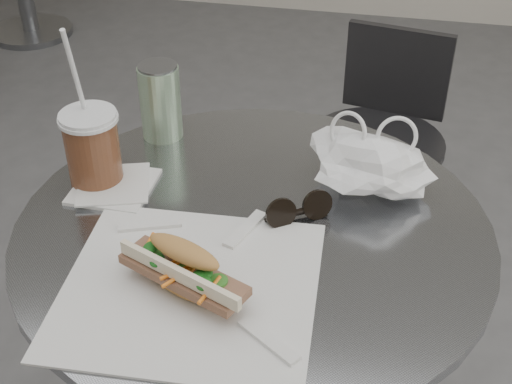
% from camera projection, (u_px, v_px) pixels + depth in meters
% --- Properties ---
extents(cafe_table, '(0.76, 0.76, 0.74)m').
position_uv_depth(cafe_table, '(254.00, 344.00, 1.29)').
color(cafe_table, slate).
rests_on(cafe_table, ground).
extents(chair_far, '(0.37, 0.39, 0.69)m').
position_uv_depth(chair_far, '(376.00, 173.00, 2.01)').
color(chair_far, '#2B2B2D').
rests_on(chair_far, ground).
extents(sandwich_paper, '(0.37, 0.36, 0.00)m').
position_uv_depth(sandwich_paper, '(190.00, 287.00, 1.01)').
color(sandwich_paper, white).
rests_on(sandwich_paper, cafe_table).
extents(banh_mi, '(0.25, 0.18, 0.08)m').
position_uv_depth(banh_mi, '(184.00, 270.00, 0.98)').
color(banh_mi, '#BE7747').
rests_on(banh_mi, sandwich_paper).
extents(iced_coffee, '(0.10, 0.10, 0.29)m').
position_uv_depth(iced_coffee, '(92.00, 147.00, 1.19)').
color(iced_coffee, brown).
rests_on(iced_coffee, cafe_table).
extents(sunglasses, '(0.11, 0.08, 0.05)m').
position_uv_depth(sunglasses, '(299.00, 210.00, 1.13)').
color(sunglasses, black).
rests_on(sunglasses, cafe_table).
extents(plastic_bag, '(0.21, 0.18, 0.10)m').
position_uv_depth(plastic_bag, '(369.00, 166.00, 1.18)').
color(plastic_bag, white).
rests_on(plastic_bag, cafe_table).
extents(napkin_stack, '(0.15, 0.15, 0.01)m').
position_uv_depth(napkin_stack, '(114.00, 186.00, 1.21)').
color(napkin_stack, white).
rests_on(napkin_stack, cafe_table).
extents(drink_can, '(0.08, 0.08, 0.14)m').
position_uv_depth(drink_can, '(160.00, 101.00, 1.31)').
color(drink_can, '#64A15E').
rests_on(drink_can, cafe_table).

